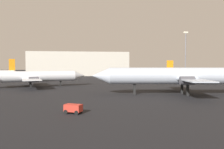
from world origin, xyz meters
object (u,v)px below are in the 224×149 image
at_px(airplane_distant, 34,76).
at_px(baggage_cart, 73,108).
at_px(airplane_far_left, 196,74).
at_px(light_mast_right, 186,52).
at_px(airplane_on_taxiway, 179,76).

bearing_deg(airplane_distant, baggage_cart, -85.69).
relative_size(airplane_distant, baggage_cart, 11.53).
xyz_separation_m(airplane_far_left, light_mast_right, (9.47, 27.93, 10.55)).
bearing_deg(baggage_cart, light_mast_right, -98.02).
bearing_deg(airplane_on_taxiway, airplane_far_left, -115.54).
xyz_separation_m(airplane_distant, light_mast_right, (69.49, 41.12, 10.26)).
bearing_deg(airplane_on_taxiway, baggage_cart, 42.89).
xyz_separation_m(airplane_on_taxiway, airplane_distant, (-36.61, 22.06, -1.03)).
bearing_deg(light_mast_right, airplane_on_taxiway, -117.49).
height_order(airplane_on_taxiway, airplane_distant, airplane_on_taxiway).
relative_size(airplane_far_left, baggage_cart, 11.04).
xyz_separation_m(airplane_on_taxiway, baggage_cart, (-23.23, -16.17, -3.57)).
distance_m(airplane_far_left, light_mast_right, 31.32).
bearing_deg(light_mast_right, baggage_cart, -125.27).
height_order(airplane_on_taxiway, light_mast_right, light_mast_right).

